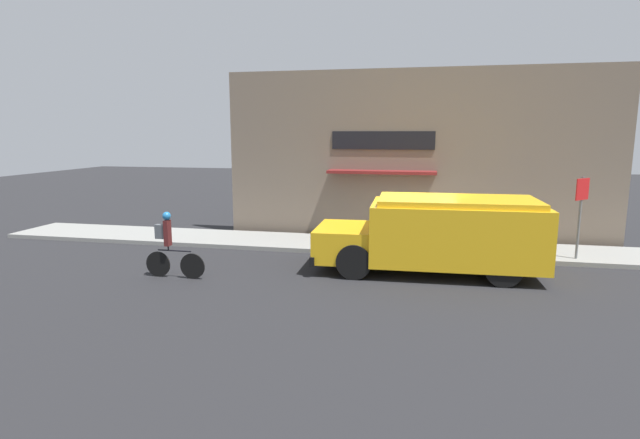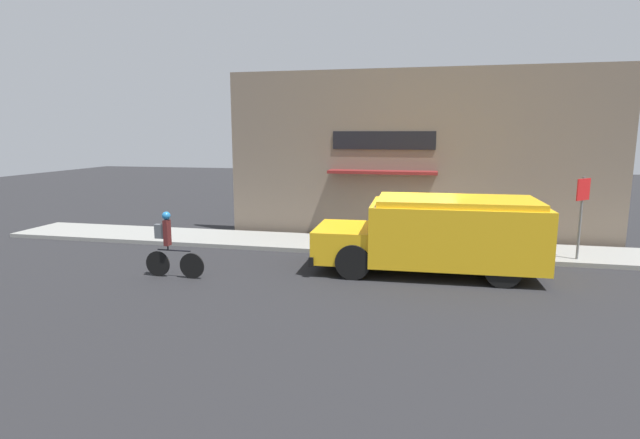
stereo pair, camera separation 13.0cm
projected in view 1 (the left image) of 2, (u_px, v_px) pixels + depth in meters
The scene contains 6 objects.
ground_plane at pixel (411, 258), 14.69m from camera, with size 70.00×70.00×0.00m, color #232326.
sidewalk at pixel (412, 247), 15.82m from camera, with size 28.00×2.35×0.13m.
storefront at pixel (415, 156), 16.82m from camera, with size 13.18×0.86×5.76m.
school_bus at pixel (439, 233), 13.04m from camera, with size 5.89×2.83×2.00m.
cyclist at pixel (170, 246), 12.62m from camera, with size 1.61×0.21×1.70m.
stop_sign_post at pixel (581, 204), 13.86m from camera, with size 0.45×0.45×2.33m.
Camera 1 is at (0.36, -14.53, 3.64)m, focal length 28.00 mm.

